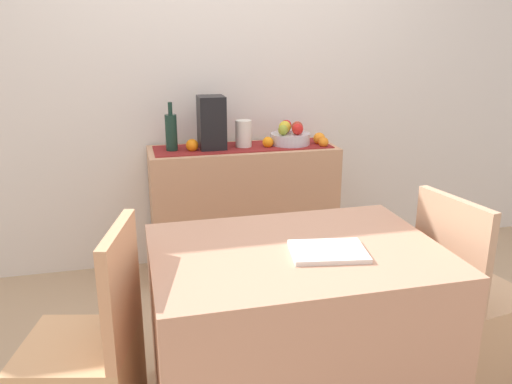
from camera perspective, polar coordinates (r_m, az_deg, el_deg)
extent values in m
cube|color=tan|center=(2.79, 1.28, -16.53)|extent=(6.40, 6.40, 0.02)
cube|color=silver|center=(3.48, -3.80, 14.03)|extent=(6.40, 0.06, 2.70)
cube|color=tan|center=(3.42, -1.39, -1.94)|extent=(1.19, 0.42, 0.84)
cube|color=maroon|center=(3.31, -1.44, 4.95)|extent=(1.12, 0.32, 0.01)
cylinder|color=silver|center=(3.38, 3.76, 5.85)|extent=(0.25, 0.25, 0.07)
sphere|color=gold|center=(3.38, 3.18, 7.13)|extent=(0.08, 0.08, 0.08)
sphere|color=red|center=(3.33, 4.58, 6.88)|extent=(0.07, 0.07, 0.07)
sphere|color=#A83624|center=(3.40, 4.55, 7.11)|extent=(0.07, 0.07, 0.07)
sphere|color=red|center=(3.45, 3.32, 7.28)|extent=(0.07, 0.07, 0.07)
sphere|color=olive|center=(3.31, 2.99, 6.79)|extent=(0.06, 0.06, 0.06)
cylinder|color=#183227|center=(3.22, -9.27, 6.39)|extent=(0.07, 0.07, 0.23)
cylinder|color=#183227|center=(3.20, -9.40, 9.04)|extent=(0.03, 0.03, 0.07)
cube|color=black|center=(3.24, -4.89, 7.55)|extent=(0.16, 0.18, 0.33)
cylinder|color=silver|center=(3.29, -1.38, 6.38)|extent=(0.10, 0.10, 0.17)
sphere|color=orange|center=(3.30, 1.32, 5.48)|extent=(0.07, 0.07, 0.07)
sphere|color=orange|center=(3.34, 7.41, 5.44)|extent=(0.06, 0.06, 0.06)
sphere|color=orange|center=(3.42, 6.94, 5.84)|extent=(0.08, 0.08, 0.08)
sphere|color=orange|center=(3.21, -7.01, 5.10)|extent=(0.08, 0.08, 0.08)
cube|color=tan|center=(2.20, 4.25, -15.02)|extent=(1.12, 0.80, 0.74)
cube|color=white|center=(1.99, 7.90, -6.46)|extent=(0.31, 0.25, 0.02)
cube|color=tan|center=(1.93, -14.57, -10.11)|extent=(0.13, 0.40, 0.45)
cube|color=tan|center=(2.63, 22.44, -14.29)|extent=(0.46, 0.46, 0.45)
cube|color=tan|center=(2.31, 20.59, -5.98)|extent=(0.11, 0.40, 0.45)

